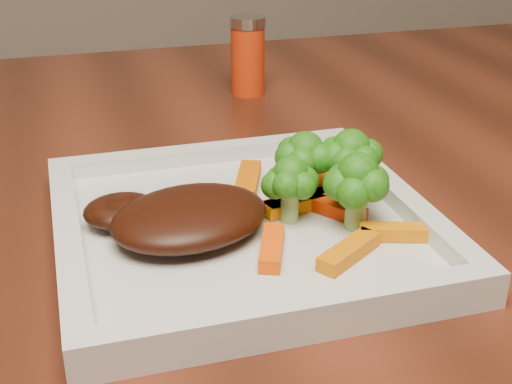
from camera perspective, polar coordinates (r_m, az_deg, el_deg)
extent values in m
cube|color=silver|center=(0.53, -1.04, -3.15)|extent=(0.27, 0.27, 0.01)
ellipsoid|color=#351208|center=(0.51, -5.32, -2.01)|extent=(0.14, 0.12, 0.03)
cube|color=#D86C03|center=(0.49, 7.44, -4.73)|extent=(0.06, 0.04, 0.01)
cube|color=orange|center=(0.52, 11.07, -3.16)|extent=(0.05, 0.03, 0.01)
cube|color=#F44B03|center=(0.49, 1.27, -4.46)|extent=(0.03, 0.06, 0.01)
cube|color=#FD6204|center=(0.60, 7.32, 1.24)|extent=(0.06, 0.02, 0.01)
cube|color=#C95B03|center=(0.59, -0.65, 0.92)|extent=(0.04, 0.07, 0.01)
cube|color=red|center=(0.54, 6.30, -1.31)|extent=(0.04, 0.05, 0.01)
cube|color=orange|center=(0.55, 3.49, -0.90)|extent=(0.06, 0.03, 0.01)
cylinder|color=red|center=(0.85, -0.66, 10.84)|extent=(0.05, 0.05, 0.09)
cube|color=#FE3204|center=(0.55, 3.47, -0.73)|extent=(0.06, 0.03, 0.01)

